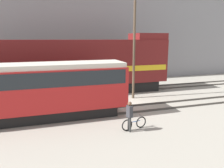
% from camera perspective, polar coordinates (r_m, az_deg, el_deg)
% --- Properties ---
extents(ground_plane, '(120.00, 120.00, 0.00)m').
position_cam_1_polar(ground_plane, '(17.65, 2.14, -5.03)').
color(ground_plane, '#9E998C').
extents(track_near, '(60.00, 1.51, 0.14)m').
position_cam_1_polar(track_near, '(16.02, 4.33, -6.56)').
color(track_near, '#47423D').
rests_on(track_near, ground).
extents(track_far, '(60.00, 1.51, 0.14)m').
position_cam_1_polar(track_far, '(21.39, -1.55, -1.84)').
color(track_far, '#47423D').
rests_on(track_far, ground).
extents(building_backdrop, '(43.55, 6.00, 12.11)m').
position_cam_1_polar(building_backdrop, '(29.27, -6.47, 13.55)').
color(building_backdrop, gray).
rests_on(building_backdrop, ground).
extents(freight_locomotive, '(18.11, 3.04, 5.61)m').
position_cam_1_polar(freight_locomotive, '(20.30, -10.12, 4.59)').
color(freight_locomotive, black).
rests_on(freight_locomotive, ground).
extents(streetcar, '(10.95, 2.54, 3.60)m').
position_cam_1_polar(streetcar, '(14.42, -18.27, -1.01)').
color(streetcar, black).
rests_on(streetcar, ground).
extents(bicycle, '(1.62, 0.48, 0.74)m').
position_cam_1_polar(bicycle, '(12.72, 5.81, -10.24)').
color(bicycle, black).
rests_on(bicycle, ground).
extents(person, '(0.28, 0.39, 1.74)m').
position_cam_1_polar(person, '(12.14, 4.60, -7.69)').
color(person, '#333333').
rests_on(person, ground).
extents(utility_pole_right, '(0.21, 0.21, 9.95)m').
position_cam_1_polar(utility_pole_right, '(18.56, 5.83, 11.32)').
color(utility_pole_right, '#4C3D2D').
rests_on(utility_pole_right, ground).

